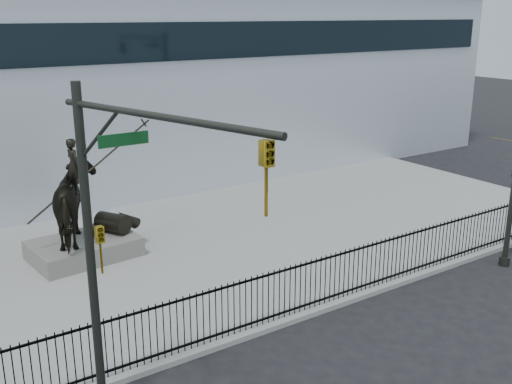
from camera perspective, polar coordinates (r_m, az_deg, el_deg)
ground at (r=16.88m, az=9.38°, el=-12.47°), size 120.00×120.00×0.00m
plaza at (r=21.91m, az=-3.25°, el=-5.00°), size 30.00×12.00×0.15m
building at (r=32.44m, az=-15.46°, el=9.62°), size 44.00×14.00×9.00m
picket_fence at (r=17.29m, az=6.67°, el=-8.25°), size 22.10×0.10×1.50m
statue_plinth at (r=21.29m, az=-16.05°, el=-5.18°), size 3.60×2.64×0.64m
equestrian_statue at (r=20.77m, az=-16.24°, el=-0.90°), size 4.34×2.89×3.69m
traffic_signal_left at (r=11.32m, az=-13.08°, el=-5.16°), size 1.52×4.84×7.00m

